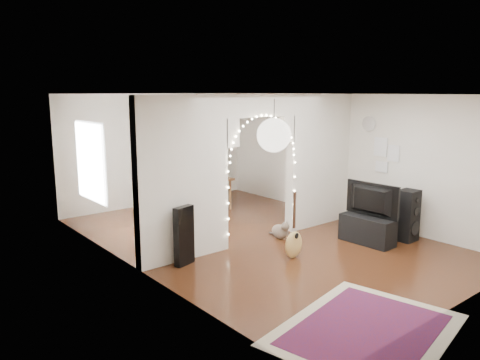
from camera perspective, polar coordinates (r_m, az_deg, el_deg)
floor at (r=8.95m, az=2.25°, el=-7.15°), size 7.50×7.50×0.00m
ceiling at (r=8.52m, az=2.39°, el=10.40°), size 5.00×7.50×0.02m
wall_back at (r=11.68m, az=-10.00°, el=3.71°), size 5.00×0.02×2.70m
wall_front at (r=6.39m, az=25.25°, el=-2.98°), size 5.00×0.02×2.70m
wall_left at (r=7.25m, az=-12.66°, el=-0.67°), size 0.02×7.50×2.70m
wall_right at (r=10.44m, az=12.66°, el=2.78°), size 0.02×7.50×2.70m
divider_wall at (r=8.62m, az=2.32°, el=1.90°), size 5.00×0.20×2.70m
fairy_lights at (r=8.51m, az=2.91°, el=2.62°), size 1.64×0.04×1.60m
window at (r=8.86m, az=-17.78°, el=2.12°), size 0.04×1.20×1.40m
wall_clock at (r=9.99m, az=15.48°, el=6.64°), size 0.03×0.31×0.31m
picture_frames at (r=9.83m, az=17.21°, el=2.96°), size 0.02×0.50×0.70m
paper_lantern at (r=5.49m, az=4.15°, el=5.47°), size 0.40×0.40×0.40m
ceiling_fan at (r=10.11m, az=-5.26°, el=8.72°), size 1.10×1.10×0.30m
area_rug at (r=5.93m, az=15.17°, el=-17.20°), size 2.56×2.13×0.02m
guitar_case at (r=7.57m, az=-6.85°, el=-6.77°), size 0.39×0.22×0.96m
acoustic_guitar at (r=7.87m, az=6.58°, el=-6.56°), size 0.41×0.24×0.96m
tabby_cat at (r=8.93m, az=4.98°, el=-6.20°), size 0.29×0.58×0.38m
floor_speaker at (r=9.25m, az=19.76°, el=-4.11°), size 0.39×0.35×0.96m
media_console at (r=8.93m, az=15.24°, el=-5.90°), size 0.43×1.01×0.50m
tv at (r=8.79m, az=15.42°, el=-2.40°), size 0.17×1.08×0.62m
bookcase at (r=11.71m, az=-8.07°, el=0.41°), size 1.34×0.57×1.34m
dining_table at (r=10.85m, az=-4.38°, el=-0.27°), size 1.25×0.88×0.76m
flower_vase at (r=10.82m, az=-4.39°, el=0.61°), size 0.19×0.19×0.19m
dining_chair_left at (r=10.28m, az=-9.34°, el=-3.39°), size 0.74×0.75×0.53m
dining_chair_right at (r=11.23m, az=-2.92°, el=-2.15°), size 0.63×0.64×0.49m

